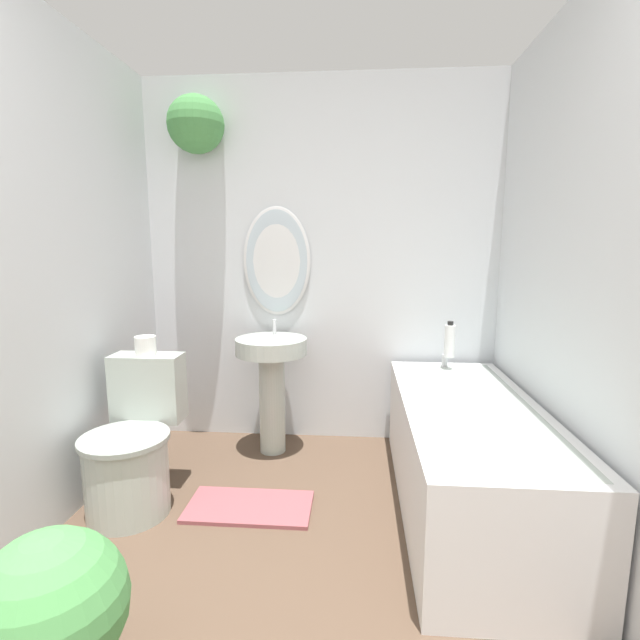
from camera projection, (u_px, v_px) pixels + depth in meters
wall_back at (307, 249)px, 3.08m from camera, size 2.43×0.35×2.40m
wall_left at (5, 278)px, 1.88m from camera, size 0.06×2.73×2.40m
wall_right at (616, 281)px, 1.70m from camera, size 0.06×2.73×2.40m
toilet at (133, 450)px, 2.35m from camera, size 0.43×0.58×0.75m
pedestal_sink at (272, 373)px, 2.95m from camera, size 0.45×0.45×0.85m
bathtub at (468, 454)px, 2.32m from camera, size 0.66×1.61×0.64m
shampoo_bottle at (450, 340)px, 2.87m from camera, size 0.06×0.06×0.23m
potted_plant at (50, 620)px, 1.27m from camera, size 0.42×0.42×0.56m
bath_mat at (249, 507)px, 2.36m from camera, size 0.63×0.33×0.02m
toilet_paper_roll at (146, 346)px, 2.48m from camera, size 0.11×0.11×0.10m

